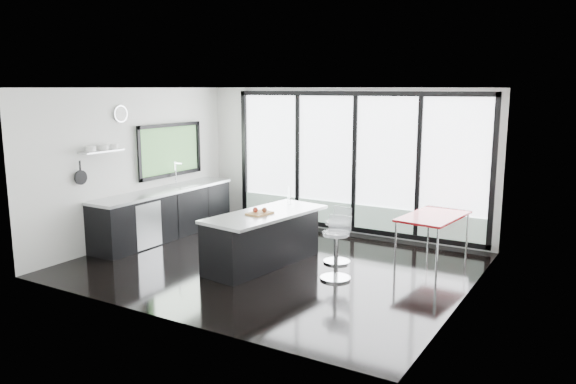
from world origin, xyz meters
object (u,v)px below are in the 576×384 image
Objects in this scene: island at (263,238)px; bar_stool_far at (337,242)px; red_table at (433,237)px; bar_stool_near at (336,256)px.

island reaches higher than bar_stool_far.
island is 1.60× the size of red_table.
bar_stool_near is at bearing -1.15° from island.
red_table is at bearing 44.32° from bar_stool_far.
island is 1.21m from bar_stool_far.
red_table is (2.24, 1.70, -0.07)m from island.
bar_stool_near is 1.96m from red_table.
island is 3.08× the size of bar_stool_near.
bar_stool_near reaches higher than bar_stool_far.
bar_stool_near is 1.04× the size of bar_stool_far.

